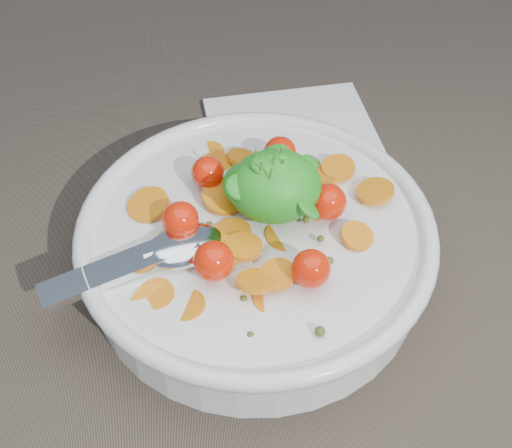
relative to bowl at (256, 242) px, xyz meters
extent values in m
plane|color=brown|center=(0.00, 0.02, -0.04)|extent=(6.00, 6.00, 0.00)
cylinder|color=white|center=(0.00, 0.00, -0.01)|extent=(0.30, 0.30, 0.06)
torus|color=white|center=(0.00, 0.00, 0.02)|extent=(0.31, 0.31, 0.02)
cylinder|color=white|center=(0.00, 0.00, -0.03)|extent=(0.15, 0.15, 0.01)
cylinder|color=brown|center=(0.00, 0.00, -0.01)|extent=(0.27, 0.27, 0.04)
cylinder|color=orange|center=(-0.03, 0.03, 0.03)|extent=(0.05, 0.05, 0.02)
cylinder|color=orange|center=(0.01, 0.03, 0.03)|extent=(0.04, 0.04, 0.01)
cylinder|color=orange|center=(0.11, 0.02, 0.03)|extent=(0.04, 0.05, 0.01)
cylinder|color=orange|center=(-0.09, 0.03, 0.03)|extent=(0.05, 0.05, 0.01)
cylinder|color=orange|center=(0.03, -0.01, 0.02)|extent=(0.05, 0.05, 0.02)
cylinder|color=orange|center=(0.07, 0.05, 0.02)|extent=(0.04, 0.04, 0.01)
cylinder|color=orange|center=(0.01, -0.06, 0.03)|extent=(0.03, 0.03, 0.01)
cylinder|color=orange|center=(0.05, 0.02, 0.02)|extent=(0.04, 0.04, 0.01)
cylinder|color=orange|center=(-0.09, -0.06, 0.02)|extent=(0.04, 0.04, 0.01)
cylinder|color=orange|center=(-0.01, -0.06, 0.03)|extent=(0.04, 0.04, 0.02)
cylinder|color=orange|center=(-0.04, 0.10, 0.02)|extent=(0.05, 0.05, 0.01)
cylinder|color=orange|center=(0.06, 0.04, 0.03)|extent=(0.04, 0.04, 0.01)
cylinder|color=orange|center=(-0.09, -0.07, 0.02)|extent=(0.05, 0.05, 0.02)
cylinder|color=orange|center=(0.08, 0.06, 0.03)|extent=(0.04, 0.04, 0.01)
cylinder|color=orange|center=(-0.06, -0.07, 0.02)|extent=(0.04, 0.04, 0.01)
cylinder|color=orange|center=(0.00, -0.08, 0.02)|extent=(0.04, 0.04, 0.01)
cylinder|color=orange|center=(0.02, 0.02, 0.02)|extent=(0.05, 0.05, 0.02)
cylinder|color=orange|center=(-0.03, 0.08, 0.02)|extent=(0.04, 0.04, 0.01)
cylinder|color=orange|center=(0.08, -0.02, 0.03)|extent=(0.04, 0.04, 0.02)
cylinder|color=orange|center=(0.00, 0.09, 0.02)|extent=(0.03, 0.03, 0.01)
cylinder|color=orange|center=(-0.04, -0.03, 0.02)|extent=(0.04, 0.04, 0.01)
cylinder|color=orange|center=(-0.02, -0.01, 0.02)|extent=(0.05, 0.05, 0.01)
cylinder|color=orange|center=(0.04, 0.05, 0.03)|extent=(0.05, 0.05, 0.01)
cylinder|color=orange|center=(-0.01, -0.03, 0.03)|extent=(0.04, 0.04, 0.01)
sphere|color=#46521B|center=(0.02, 0.08, 0.03)|extent=(0.01, 0.01, 0.01)
sphere|color=#46521B|center=(-0.02, 0.03, 0.02)|extent=(0.01, 0.01, 0.01)
sphere|color=#46521B|center=(0.04, -0.11, 0.02)|extent=(0.01, 0.01, 0.01)
sphere|color=#46521B|center=(0.06, -0.05, 0.02)|extent=(0.01, 0.01, 0.01)
sphere|color=#46521B|center=(0.06, 0.07, 0.02)|extent=(0.01, 0.01, 0.01)
sphere|color=#46521B|center=(0.04, 0.00, 0.03)|extent=(0.01, 0.01, 0.01)
sphere|color=#46521B|center=(0.05, 0.01, 0.02)|extent=(0.01, 0.01, 0.01)
sphere|color=#46521B|center=(0.02, 0.03, 0.02)|extent=(0.01, 0.01, 0.01)
sphere|color=#46521B|center=(0.06, 0.03, 0.02)|extent=(0.01, 0.01, 0.01)
sphere|color=#46521B|center=(0.05, -0.02, 0.03)|extent=(0.01, 0.01, 0.01)
sphere|color=#46521B|center=(0.06, 0.01, 0.02)|extent=(0.01, 0.01, 0.01)
sphere|color=#46521B|center=(-0.04, 0.01, 0.02)|extent=(0.01, 0.01, 0.01)
sphere|color=#46521B|center=(0.02, 0.05, 0.02)|extent=(0.01, 0.01, 0.01)
sphere|color=#46521B|center=(0.01, -0.05, 0.02)|extent=(0.01, 0.01, 0.01)
sphere|color=#46521B|center=(-0.02, -0.07, 0.02)|extent=(0.01, 0.01, 0.01)
sphere|color=#46521B|center=(0.01, 0.05, 0.03)|extent=(0.01, 0.01, 0.01)
sphere|color=#46521B|center=(-0.02, -0.11, 0.02)|extent=(0.01, 0.01, 0.01)
sphere|color=red|center=(0.06, 0.00, 0.04)|extent=(0.03, 0.03, 0.03)
sphere|color=red|center=(0.03, 0.07, 0.04)|extent=(0.03, 0.03, 0.03)
sphere|color=red|center=(-0.04, 0.05, 0.04)|extent=(0.03, 0.03, 0.03)
sphere|color=red|center=(-0.06, 0.00, 0.04)|extent=(0.03, 0.03, 0.03)
sphere|color=red|center=(-0.04, -0.05, 0.04)|extent=(0.03, 0.03, 0.03)
sphere|color=red|center=(0.04, -0.07, 0.04)|extent=(0.03, 0.03, 0.03)
ellipsoid|color=green|center=(0.02, 0.01, 0.06)|extent=(0.08, 0.07, 0.06)
ellipsoid|color=green|center=(0.00, 0.02, 0.05)|extent=(0.05, 0.05, 0.04)
ellipsoid|color=green|center=(0.01, 0.02, 0.07)|extent=(0.04, 0.03, 0.03)
ellipsoid|color=green|center=(0.03, 0.02, 0.07)|extent=(0.02, 0.03, 0.02)
ellipsoid|color=green|center=(0.02, 0.01, 0.08)|extent=(0.03, 0.03, 0.03)
ellipsoid|color=green|center=(-0.01, 0.02, 0.06)|extent=(0.03, 0.03, 0.01)
ellipsoid|color=green|center=(0.01, 0.00, 0.07)|extent=(0.04, 0.04, 0.02)
ellipsoid|color=green|center=(0.00, -0.01, 0.05)|extent=(0.03, 0.03, 0.02)
ellipsoid|color=green|center=(0.02, 0.01, 0.07)|extent=(0.03, 0.03, 0.03)
ellipsoid|color=green|center=(0.01, 0.01, 0.08)|extent=(0.02, 0.02, 0.02)
ellipsoid|color=green|center=(0.02, 0.01, 0.07)|extent=(0.03, 0.02, 0.03)
ellipsoid|color=green|center=(0.04, 0.01, 0.06)|extent=(0.04, 0.03, 0.03)
ellipsoid|color=green|center=(0.04, 0.02, 0.07)|extent=(0.03, 0.03, 0.02)
ellipsoid|color=green|center=(-0.01, 0.00, 0.07)|extent=(0.03, 0.03, 0.02)
ellipsoid|color=green|center=(0.04, -0.02, 0.06)|extent=(0.02, 0.03, 0.02)
ellipsoid|color=green|center=(0.02, 0.01, 0.08)|extent=(0.02, 0.02, 0.02)
ellipsoid|color=green|center=(0.05, 0.02, 0.07)|extent=(0.03, 0.03, 0.02)
ellipsoid|color=green|center=(0.01, 0.01, 0.08)|extent=(0.03, 0.03, 0.02)
ellipsoid|color=green|center=(0.02, 0.01, 0.07)|extent=(0.02, 0.02, 0.02)
ellipsoid|color=green|center=(0.02, 0.03, 0.07)|extent=(0.04, 0.04, 0.02)
ellipsoid|color=green|center=(0.02, 0.04, 0.06)|extent=(0.04, 0.04, 0.03)
ellipsoid|color=green|center=(0.02, 0.03, 0.07)|extent=(0.04, 0.03, 0.02)
ellipsoid|color=green|center=(0.03, 0.00, 0.07)|extent=(0.03, 0.03, 0.01)
ellipsoid|color=green|center=(0.03, 0.00, 0.07)|extent=(0.04, 0.04, 0.02)
ellipsoid|color=green|center=(0.02, 0.02, 0.07)|extent=(0.03, 0.02, 0.02)
ellipsoid|color=green|center=(0.01, 0.03, 0.06)|extent=(0.03, 0.03, 0.03)
cylinder|color=#4C8C33|center=(0.02, 0.02, 0.07)|extent=(0.01, 0.01, 0.05)
cylinder|color=#4C8C33|center=(0.01, 0.00, 0.07)|extent=(0.01, 0.01, 0.05)
cylinder|color=#4C8C33|center=(0.02, 0.01, 0.07)|extent=(0.01, 0.02, 0.05)
cylinder|color=#4C8C33|center=(0.00, 0.00, 0.07)|extent=(0.00, 0.01, 0.05)
cylinder|color=#4C8C33|center=(0.01, 0.01, 0.07)|extent=(0.02, 0.01, 0.05)
cylinder|color=#4C8C33|center=(0.00, 0.02, 0.07)|extent=(0.00, 0.01, 0.05)
ellipsoid|color=silver|center=(-0.06, -0.02, 0.03)|extent=(0.08, 0.07, 0.02)
cube|color=silver|center=(-0.11, -0.04, 0.03)|extent=(0.13, 0.06, 0.02)
cylinder|color=silver|center=(-0.08, -0.03, 0.03)|extent=(0.03, 0.02, 0.01)
cube|color=white|center=(0.06, 0.18, -0.03)|extent=(0.19, 0.17, 0.01)
camera|label=1|loc=(-0.04, -0.37, 0.43)|focal=45.00mm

